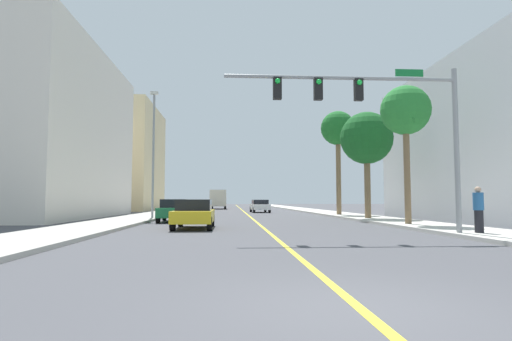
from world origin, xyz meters
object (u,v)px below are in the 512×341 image
(palm_far, at_px, (338,130))
(delivery_truck, at_px, (218,199))
(palm_near, at_px, (405,112))
(street_lamp, at_px, (153,148))
(palm_mid, at_px, (367,139))
(traffic_signal_mast, at_px, (380,109))
(car_yellow, at_px, (194,213))
(car_white, at_px, (260,206))
(pedestrian, at_px, (479,210))
(car_green, at_px, (174,210))

(palm_far, height_order, delivery_truck, palm_far)
(palm_near, distance_m, delivery_truck, 44.85)
(street_lamp, bearing_deg, palm_mid, -5.99)
(traffic_signal_mast, height_order, street_lamp, street_lamp)
(car_yellow, height_order, car_white, same)
(car_yellow, bearing_deg, pedestrian, -25.17)
(car_green, height_order, car_white, car_green)
(palm_mid, height_order, pedestrian, palm_mid)
(street_lamp, height_order, pedestrian, street_lamp)
(palm_mid, height_order, car_yellow, palm_mid)
(palm_near, relative_size, pedestrian, 4.18)
(palm_near, xyz_separation_m, car_yellow, (-11.01, -0.77, -5.30))
(palm_far, bearing_deg, street_lamp, -159.83)
(delivery_truck, height_order, pedestrian, delivery_truck)
(street_lamp, height_order, delivery_truck, street_lamp)
(palm_mid, bearing_deg, delivery_truck, 107.31)
(palm_near, bearing_deg, street_lamp, 149.80)
(car_green, xyz_separation_m, car_white, (6.88, 19.53, 0.01))
(street_lamp, relative_size, car_green, 2.06)
(palm_near, height_order, palm_mid, palm_mid)
(palm_far, bearing_deg, car_yellow, -126.86)
(car_white, xyz_separation_m, delivery_truck, (-5.12, 18.14, 0.82))
(street_lamp, xyz_separation_m, car_white, (8.79, 16.52, -4.34))
(car_yellow, xyz_separation_m, car_green, (-1.81, 6.33, -0.00))
(car_yellow, height_order, delivery_truck, delivery_truck)
(traffic_signal_mast, distance_m, palm_near, 6.95)
(palm_far, height_order, car_green, palm_far)
(car_green, height_order, pedestrian, pedestrian)
(palm_far, height_order, car_yellow, palm_far)
(palm_mid, xyz_separation_m, car_white, (-6.17, 18.09, -4.90))
(traffic_signal_mast, height_order, pedestrian, traffic_signal_mast)
(palm_mid, distance_m, palm_far, 7.23)
(car_green, bearing_deg, palm_far, -148.85)
(street_lamp, relative_size, palm_far, 1.01)
(palm_mid, height_order, car_green, palm_mid)
(car_yellow, bearing_deg, car_green, 105.65)
(street_lamp, relative_size, palm_near, 1.23)
(car_green, bearing_deg, pedestrian, 136.32)
(street_lamp, bearing_deg, car_green, -57.59)
(palm_far, xyz_separation_m, car_white, (-6.00, 11.09, -6.69))
(car_white, relative_size, delivery_truck, 0.66)
(palm_mid, bearing_deg, palm_far, 91.37)
(street_lamp, bearing_deg, palm_far, 20.17)
(street_lamp, xyz_separation_m, delivery_truck, (3.67, 34.66, -3.52))
(street_lamp, bearing_deg, delivery_truck, 83.96)
(street_lamp, distance_m, delivery_truck, 35.04)
(street_lamp, bearing_deg, traffic_signal_mast, -52.27)
(car_yellow, xyz_separation_m, car_white, (5.08, 25.86, 0.01))
(car_yellow, relative_size, pedestrian, 2.43)
(car_yellow, relative_size, delivery_truck, 0.60)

